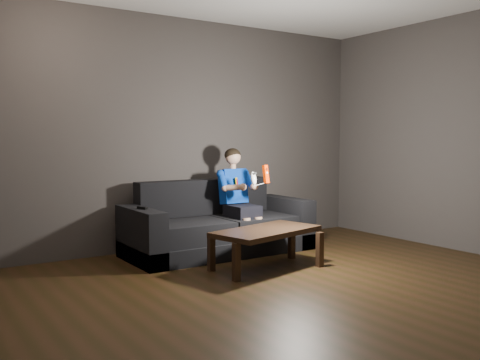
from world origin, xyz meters
TOP-DOWN VIEW (x-y plane):
  - floor at (0.00, 0.00)m, footprint 5.00×5.00m
  - back_wall at (0.00, 2.50)m, footprint 5.00×0.04m
  - sofa at (0.12, 1.96)m, footprint 2.10×0.91m
  - child at (0.36, 1.90)m, footprint 0.45×0.55m
  - wii_remote_red at (0.44, 1.48)m, footprint 0.05×0.08m
  - nunchuk_white at (0.28, 1.48)m, footprint 0.06×0.09m
  - wii_remote_black at (-0.83, 1.88)m, footprint 0.07×0.14m
  - coffee_table at (0.12, 1.03)m, footprint 1.20×0.79m

SIDE VIEW (x-z plane):
  - floor at x=0.00m, z-range 0.00..0.00m
  - sofa at x=0.12m, z-range -0.14..0.67m
  - coffee_table at x=0.12m, z-range 0.15..0.55m
  - wii_remote_black at x=-0.83m, z-range 0.57..0.60m
  - child at x=0.36m, z-range 0.15..1.24m
  - nunchuk_white at x=0.28m, z-range 0.79..0.94m
  - wii_remote_red at x=0.44m, z-range 0.81..1.01m
  - back_wall at x=0.00m, z-range 0.00..2.70m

